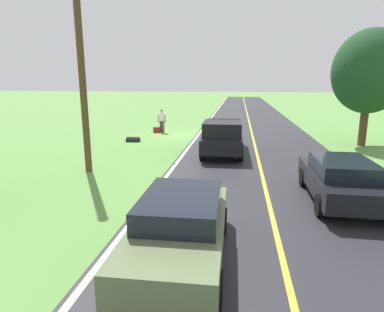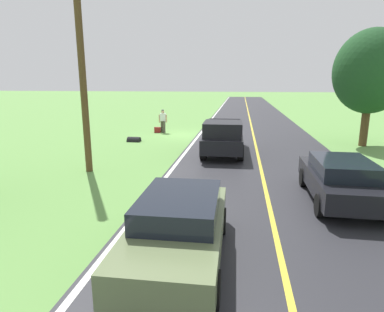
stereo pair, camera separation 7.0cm
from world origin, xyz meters
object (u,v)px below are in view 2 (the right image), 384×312
(utility_pole_roadside, at_px, (82,69))
(sedan_mid_oncoming, at_px, (340,179))
(hitchhiker_walking, at_px, (163,120))
(tree_far_side_near, at_px, (371,72))
(pickup_truck_passing, at_px, (223,136))
(sedan_ahead_same_lane, at_px, (179,226))
(suitcase_carried, at_px, (157,130))

(utility_pole_roadside, bearing_deg, sedan_mid_oncoming, 166.83)
(hitchhiker_walking, relative_size, utility_pole_roadside, 0.21)
(tree_far_side_near, relative_size, sedan_mid_oncoming, 1.51)
(sedan_mid_oncoming, height_order, utility_pole_roadside, utility_pole_roadside)
(pickup_truck_passing, xyz_separation_m, sedan_ahead_same_lane, (0.37, 10.58, -0.21))
(suitcase_carried, height_order, sedan_mid_oncoming, sedan_mid_oncoming)
(hitchhiker_walking, distance_m, sedan_mid_oncoming, 15.90)
(tree_far_side_near, relative_size, utility_pole_roadside, 0.79)
(suitcase_carried, height_order, tree_far_side_near, tree_far_side_near)
(tree_far_side_near, height_order, sedan_mid_oncoming, tree_far_side_near)
(tree_far_side_near, bearing_deg, sedan_ahead_same_lane, 58.83)
(sedan_ahead_same_lane, relative_size, utility_pole_roadside, 0.52)
(hitchhiker_walking, distance_m, tree_far_side_near, 13.79)
(sedan_ahead_same_lane, xyz_separation_m, utility_pole_roadside, (5.12, -6.38, 3.49))
(tree_far_side_near, xyz_separation_m, sedan_ahead_same_lane, (8.52, 14.08, -3.54))
(pickup_truck_passing, distance_m, sedan_mid_oncoming, 7.61)
(suitcase_carried, xyz_separation_m, pickup_truck_passing, (-5.26, 6.64, 0.76))
(hitchhiker_walking, xyz_separation_m, sedan_mid_oncoming, (-8.90, 13.18, -0.23))
(tree_far_side_near, distance_m, sedan_ahead_same_lane, 16.84)
(hitchhiker_walking, height_order, tree_far_side_near, tree_far_side_near)
(hitchhiker_walking, relative_size, sedan_ahead_same_lane, 0.40)
(sedan_mid_oncoming, bearing_deg, tree_far_side_near, -112.38)
(sedan_mid_oncoming, relative_size, utility_pole_roadside, 0.52)
(pickup_truck_passing, relative_size, sedan_ahead_same_lane, 1.23)
(hitchhiker_walking, bearing_deg, suitcase_carried, 13.66)
(utility_pole_roadside, bearing_deg, suitcase_carried, -91.21)
(hitchhiker_walking, distance_m, utility_pole_roadside, 11.44)
(utility_pole_roadside, bearing_deg, hitchhiker_walking, -93.37)
(hitchhiker_walking, xyz_separation_m, pickup_truck_passing, (-4.84, 6.74, -0.01))
(hitchhiker_walking, bearing_deg, sedan_mid_oncoming, 124.03)
(sedan_mid_oncoming, bearing_deg, suitcase_carried, -54.54)
(hitchhiker_walking, distance_m, pickup_truck_passing, 8.30)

